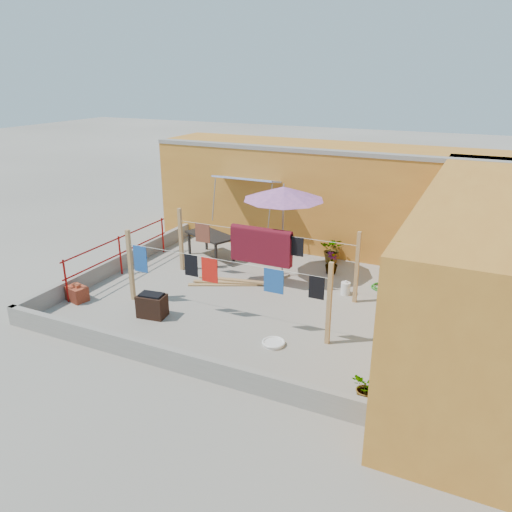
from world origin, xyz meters
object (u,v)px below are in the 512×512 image
object	(u,v)px
brazier	(152,305)
water_jug_a	(405,306)
white_basin	(273,343)
plant_back_a	(333,250)
patio_umbrella	(284,194)
brick_stack	(77,293)
outdoor_table	(211,236)
water_jug_b	(345,288)
green_hose	(381,287)

from	to	relation	value
brazier	water_jug_a	size ratio (longest dim) A/B	2.07
white_basin	water_jug_a	xyz separation A→B (m)	(2.18, 2.73, 0.10)
brazier	plant_back_a	bearing A→B (deg)	62.25
patio_umbrella	brick_stack	distance (m)	5.77
outdoor_table	white_basin	size ratio (longest dim) A/B	3.65
brazier	water_jug_b	world-z (taller)	brazier
white_basin	water_jug_a	size ratio (longest dim) A/B	1.48
brazier	white_basin	bearing A→B (deg)	0.12
plant_back_a	water_jug_a	bearing A→B (deg)	-43.95
brick_stack	water_jug_b	bearing A→B (deg)	28.36
brick_stack	green_hose	world-z (taller)	brick_stack
outdoor_table	green_hose	size ratio (longest dim) A/B	3.35
water_jug_a	green_hose	world-z (taller)	water_jug_a
brick_stack	brazier	bearing A→B (deg)	2.51
water_jug_b	green_hose	xyz separation A→B (m)	(0.75, 0.78, -0.13)
water_jug_b	brazier	bearing A→B (deg)	-140.18
green_hose	plant_back_a	distance (m)	2.18
brazier	green_hose	xyz separation A→B (m)	(4.44, 3.86, -0.24)
water_jug_a	water_jug_b	distance (m)	1.56
brick_stack	water_jug_b	xyz separation A→B (m)	(5.88, 3.17, -0.02)
patio_umbrella	green_hose	distance (m)	3.53
brick_stack	white_basin	bearing A→B (deg)	1.12
white_basin	water_jug_b	world-z (taller)	water_jug_b
patio_umbrella	water_jug_b	bearing A→B (deg)	-13.38
water_jug_b	plant_back_a	world-z (taller)	plant_back_a
brazier	water_jug_b	size ratio (longest dim) A/B	1.82
brazier	plant_back_a	world-z (taller)	plant_back_a
water_jug_a	brick_stack	bearing A→B (deg)	-159.04
brick_stack	plant_back_a	bearing A→B (deg)	46.97
patio_umbrella	brick_stack	xyz separation A→B (m)	(-3.96, -3.63, -2.13)
patio_umbrella	green_hose	world-z (taller)	patio_umbrella
water_jug_a	white_basin	bearing A→B (deg)	-128.56
outdoor_table	brick_stack	size ratio (longest dim) A/B	3.09
brick_stack	white_basin	distance (m)	5.22
patio_umbrella	brazier	size ratio (longest dim) A/B	4.10
outdoor_table	plant_back_a	bearing A→B (deg)	19.31
water_jug_a	water_jug_b	xyz separation A→B (m)	(-1.52, 0.34, 0.02)
plant_back_a	green_hose	bearing A→B (deg)	-36.80
white_basin	green_hose	size ratio (longest dim) A/B	0.92
patio_umbrella	plant_back_a	xyz separation A→B (m)	(0.94, 1.62, -1.92)
green_hose	white_basin	bearing A→B (deg)	-109.98
water_jug_a	water_jug_b	bearing A→B (deg)	167.56
outdoor_table	brazier	xyz separation A→B (m)	(0.73, -3.95, -0.40)
patio_umbrella	brick_stack	bearing A→B (deg)	-137.47
patio_umbrella	brazier	world-z (taller)	patio_umbrella
outdoor_table	white_basin	xyz separation A→B (m)	(3.77, -3.94, -0.63)
water_jug_b	green_hose	bearing A→B (deg)	46.41
brazier	water_jug_b	distance (m)	4.80
brick_stack	patio_umbrella	bearing A→B (deg)	42.53
brick_stack	water_jug_b	world-z (taller)	brick_stack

